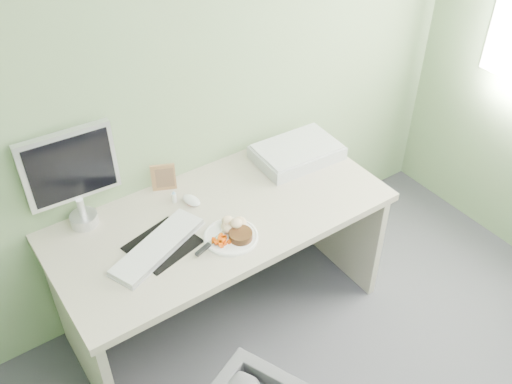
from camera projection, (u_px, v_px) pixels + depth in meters
wall_back at (170, 63)px, 2.53m from camera, size 3.50×0.00×3.50m
desk at (222, 242)px, 2.79m from camera, size 1.60×0.75×0.73m
plate at (231, 237)px, 2.55m from camera, size 0.25×0.25×0.01m
steak at (241, 235)px, 2.52m from camera, size 0.11×0.11×0.03m
potato_pile at (229, 223)px, 2.57m from camera, size 0.11×0.08×0.06m
carrot_heap at (221, 240)px, 2.50m from camera, size 0.06×0.06×0.04m
steak_knife at (208, 245)px, 2.48m from camera, size 0.22×0.09×0.02m
mousepad at (163, 245)px, 2.51m from camera, size 0.33×0.31×0.00m
keyboard at (158, 246)px, 2.49m from camera, size 0.50×0.31×0.02m
computer_mouse at (191, 200)px, 2.73m from camera, size 0.08×0.12×0.04m
photo_frame at (163, 177)px, 2.77m from camera, size 0.11×0.06×0.15m
eyedrop_bottle at (174, 197)px, 2.73m from camera, size 0.02×0.02×0.07m
scanner at (297, 153)px, 3.00m from camera, size 0.46×0.32×0.07m
monitor at (72, 175)px, 2.46m from camera, size 0.41×0.13×0.49m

